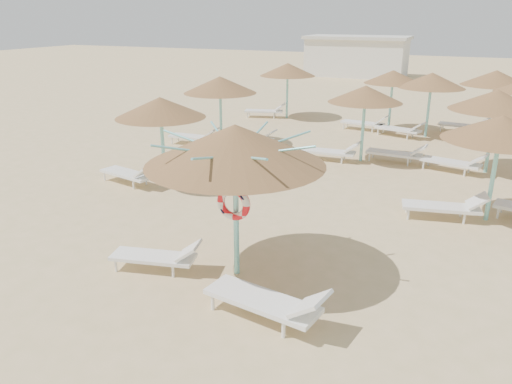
% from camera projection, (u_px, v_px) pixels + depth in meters
% --- Properties ---
extents(ground, '(120.00, 120.00, 0.00)m').
position_uv_depth(ground, '(248.00, 282.00, 9.83)').
color(ground, '#D7B383').
rests_on(ground, ground).
extents(main_palapa, '(3.42, 3.42, 3.07)m').
position_uv_depth(main_palapa, '(235.00, 145.00, 9.26)').
color(main_palapa, '#7DD9D8').
rests_on(main_palapa, ground).
extents(lounger_main_a, '(1.93, 0.95, 0.67)m').
position_uv_depth(lounger_main_a, '(159.00, 256.00, 10.16)').
color(lounger_main_a, white).
rests_on(lounger_main_a, ground).
extents(lounger_main_b, '(2.29, 1.03, 0.80)m').
position_uv_depth(lounger_main_b, '(269.00, 301.00, 8.45)').
color(lounger_main_b, white).
rests_on(lounger_main_b, ground).
extents(palapa_field, '(19.01, 14.50, 2.72)m').
position_uv_depth(palapa_field, '(423.00, 94.00, 17.51)').
color(palapa_field, '#7DD9D8').
rests_on(palapa_field, ground).
extents(service_hut, '(8.40, 4.40, 3.25)m').
position_uv_depth(service_hut, '(357.00, 56.00, 41.71)').
color(service_hut, silver).
rests_on(service_hut, ground).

